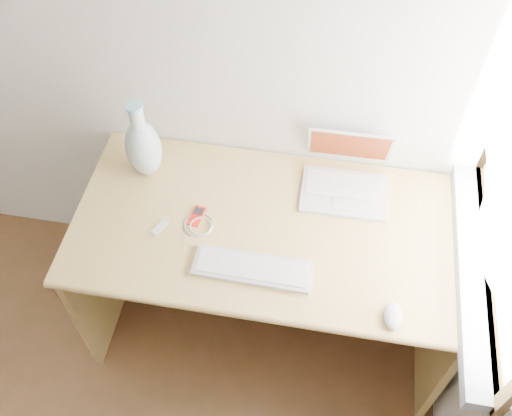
% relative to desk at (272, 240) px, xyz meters
% --- Properties ---
extents(back_wall, '(3.50, 0.04, 2.60)m').
position_rel_desk_xyz_m(back_wall, '(-0.98, 0.28, 0.76)').
color(back_wall, white).
rests_on(back_wall, floor).
extents(desk, '(1.45, 0.72, 0.77)m').
position_rel_desk_xyz_m(desk, '(0.00, 0.00, 0.00)').
color(desk, tan).
rests_on(desk, floor).
extents(laptop, '(0.32, 0.27, 0.22)m').
position_rel_desk_xyz_m(laptop, '(0.25, 0.15, 0.27)').
color(laptop, silver).
rests_on(laptop, desk).
extents(external_keyboard, '(0.41, 0.13, 0.02)m').
position_rel_desk_xyz_m(external_keyboard, '(-0.03, -0.28, 0.23)').
color(external_keyboard, silver).
rests_on(external_keyboard, desk).
extents(mouse, '(0.07, 0.11, 0.04)m').
position_rel_desk_xyz_m(mouse, '(0.45, -0.39, 0.24)').
color(mouse, silver).
rests_on(mouse, desk).
extents(ipod, '(0.05, 0.10, 0.01)m').
position_rel_desk_xyz_m(ipod, '(-0.27, -0.09, 0.23)').
color(ipod, '#BA130C').
rests_on(ipod, desk).
extents(cable_coil, '(0.13, 0.13, 0.01)m').
position_rel_desk_xyz_m(cable_coil, '(-0.26, -0.13, 0.22)').
color(cable_coil, silver).
rests_on(cable_coil, desk).
extents(remote, '(0.06, 0.08, 0.01)m').
position_rel_desk_xyz_m(remote, '(-0.39, -0.16, 0.22)').
color(remote, silver).
rests_on(remote, desk).
extents(vase, '(0.14, 0.14, 0.35)m').
position_rel_desk_xyz_m(vase, '(-0.51, 0.09, 0.36)').
color(vase, silver).
rests_on(vase, desk).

